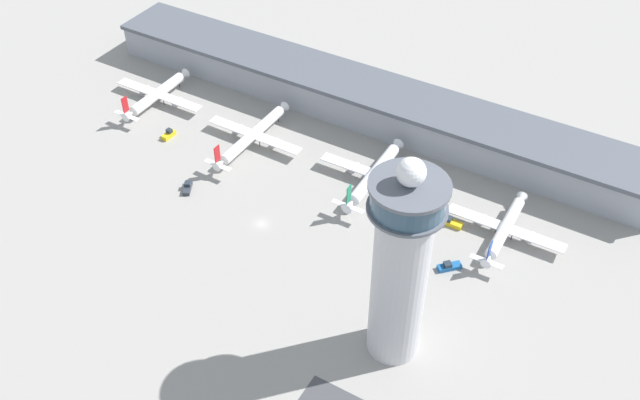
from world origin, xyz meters
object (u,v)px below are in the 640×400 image
control_tower (401,266)px  airplane_gate_bravo (253,135)px  service_truck_catering (169,134)px  service_truck_water (188,187)px  airplane_gate_charlie (374,175)px  airplane_gate_delta (505,228)px  service_truck_fuel (450,222)px  service_truck_baggage (449,267)px  airplane_gate_alpha (157,94)px

control_tower → airplane_gate_bravo: (-83.55, 55.23, -27.38)m
service_truck_catering → service_truck_water: size_ratio=0.82×
service_truck_catering → service_truck_water: (24.59, -20.04, -0.21)m
service_truck_catering → airplane_gate_charlie: bearing=10.4°
airplane_gate_delta → airplane_gate_bravo: bearing=-179.9°
airplane_gate_charlie → service_truck_fuel: airplane_gate_charlie is taller
service_truck_water → airplane_gate_delta: bearing=17.8°
airplane_gate_charlie → service_truck_baggage: 44.37m
service_truck_fuel → service_truck_baggage: (7.40, -18.17, -0.07)m
control_tower → service_truck_catering: (-113.22, 43.07, -30.52)m
control_tower → airplane_gate_charlie: (-35.12, 57.37, -27.18)m
airplane_gate_bravo → service_truck_baggage: bearing=-13.8°
airplane_gate_charlie → airplane_gate_delta: (47.18, -1.93, -0.64)m
airplane_gate_bravo → service_truck_fuel: 78.74m
service_truck_baggage → control_tower: bearing=-94.1°
service_truck_catering → service_truck_fuel: bearing=4.8°
airplane_gate_delta → service_truck_water: size_ratio=5.43×
airplane_gate_bravo → airplane_gate_delta: airplane_gate_bravo is taller
airplane_gate_alpha → airplane_gate_delta: (143.26, -3.11, -0.13)m
control_tower → airplane_gate_delta: bearing=77.7°
airplane_gate_alpha → service_truck_baggage: size_ratio=5.66×
service_truck_fuel → service_truck_water: bearing=-160.8°
service_truck_baggage → airplane_gate_bravo: bearing=166.2°
control_tower → service_truck_water: control_tower is taller
control_tower → service_truck_catering: 124.92m
airplane_gate_bravo → service_truck_catering: airplane_gate_bravo is taller
airplane_gate_alpha → service_truck_catering: bearing=-40.7°
service_truck_fuel → service_truck_catering: bearing=-175.2°
airplane_gate_charlie → service_truck_water: 63.68m
airplane_gate_alpha → service_truck_water: airplane_gate_alpha is taller
service_truck_baggage → service_truck_water: 91.76m
airplane_gate_alpha → airplane_gate_delta: bearing=-1.2°
airplane_gate_charlie → service_truck_baggage: airplane_gate_charlie is taller
airplane_gate_charlie → airplane_gate_delta: 47.22m
airplane_gate_alpha → airplane_gate_charlie: bearing=-0.7°
airplane_gate_charlie → service_truck_water: bearing=-147.3°
airplane_gate_bravo → airplane_gate_delta: 95.61m
service_truck_baggage → service_truck_catering: bearing=175.5°
service_truck_catering → airplane_gate_bravo: bearing=22.3°
airplane_gate_alpha → airplane_gate_delta: 143.30m
service_truck_fuel → control_tower: bearing=-84.6°
control_tower → airplane_gate_alpha: control_tower is taller
control_tower → service_truck_water: 96.58m
airplane_gate_charlie → service_truck_water: airplane_gate_charlie is taller
service_truck_fuel → airplane_gate_delta: bearing=10.7°
service_truck_catering → airplane_gate_delta: bearing=5.6°
airplane_gate_bravo → airplane_gate_charlie: (48.43, 2.14, 0.20)m
airplane_gate_delta → airplane_gate_alpha: bearing=178.8°
airplane_gate_bravo → service_truck_catering: (-29.67, -12.16, -3.14)m
control_tower → airplane_gate_bravo: size_ratio=1.50×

